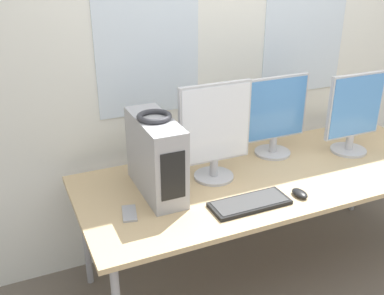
{
  "coord_description": "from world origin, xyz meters",
  "views": [
    {
      "loc": [
        -1.37,
        -1.48,
        1.94
      ],
      "look_at": [
        -0.51,
        0.45,
        0.98
      ],
      "focal_mm": 42.0,
      "sensor_mm": 36.0,
      "label": 1
    }
  ],
  "objects_px": {
    "headphones": "(154,116)",
    "monitor_main": "(215,131)",
    "keyboard": "(250,203)",
    "monitor_right_near": "(275,115)",
    "cell_phone": "(129,213)",
    "mouse": "(300,193)",
    "monitor_right_far": "(354,113)",
    "pc_tower": "(156,156)"
  },
  "relations": [
    {
      "from": "headphones",
      "to": "monitor_main",
      "type": "bearing_deg",
      "value": 1.77
    },
    {
      "from": "monitor_main",
      "to": "keyboard",
      "type": "distance_m",
      "value": 0.44
    },
    {
      "from": "monitor_right_near",
      "to": "cell_phone",
      "type": "height_order",
      "value": "monitor_right_near"
    },
    {
      "from": "mouse",
      "to": "cell_phone",
      "type": "height_order",
      "value": "mouse"
    },
    {
      "from": "monitor_right_far",
      "to": "pc_tower",
      "type": "bearing_deg",
      "value": 179.17
    },
    {
      "from": "monitor_right_near",
      "to": "monitor_main",
      "type": "bearing_deg",
      "value": -164.16
    },
    {
      "from": "pc_tower",
      "to": "cell_phone",
      "type": "bearing_deg",
      "value": -141.14
    },
    {
      "from": "monitor_right_near",
      "to": "monitor_right_far",
      "type": "xyz_separation_m",
      "value": [
        0.47,
        -0.17,
        0.0
      ]
    },
    {
      "from": "cell_phone",
      "to": "monitor_right_far",
      "type": "bearing_deg",
      "value": 18.29
    },
    {
      "from": "monitor_main",
      "to": "monitor_right_far",
      "type": "xyz_separation_m",
      "value": [
        0.95,
        -0.03,
        -0.02
      ]
    },
    {
      "from": "monitor_right_near",
      "to": "cell_phone",
      "type": "distance_m",
      "value": 1.11
    },
    {
      "from": "monitor_right_far",
      "to": "cell_phone",
      "type": "distance_m",
      "value": 1.53
    },
    {
      "from": "monitor_main",
      "to": "monitor_right_far",
      "type": "distance_m",
      "value": 0.95
    },
    {
      "from": "keyboard",
      "to": "mouse",
      "type": "distance_m",
      "value": 0.29
    },
    {
      "from": "monitor_main",
      "to": "cell_phone",
      "type": "relative_size",
      "value": 3.55
    },
    {
      "from": "headphones",
      "to": "monitor_main",
      "type": "distance_m",
      "value": 0.38
    },
    {
      "from": "headphones",
      "to": "cell_phone",
      "type": "height_order",
      "value": "headphones"
    },
    {
      "from": "headphones",
      "to": "keyboard",
      "type": "bearing_deg",
      "value": -40.91
    },
    {
      "from": "keyboard",
      "to": "monitor_right_near",
      "type": "bearing_deg",
      "value": 46.79
    },
    {
      "from": "keyboard",
      "to": "mouse",
      "type": "relative_size",
      "value": 3.84
    },
    {
      "from": "headphones",
      "to": "keyboard",
      "type": "distance_m",
      "value": 0.65
    },
    {
      "from": "headphones",
      "to": "cell_phone",
      "type": "relative_size",
      "value": 1.14
    },
    {
      "from": "pc_tower",
      "to": "mouse",
      "type": "xyz_separation_m",
      "value": [
        0.67,
        -0.36,
        -0.19
      ]
    },
    {
      "from": "monitor_right_far",
      "to": "monitor_right_near",
      "type": "bearing_deg",
      "value": 160.17
    },
    {
      "from": "monitor_main",
      "to": "monitor_right_far",
      "type": "height_order",
      "value": "monitor_main"
    },
    {
      "from": "pc_tower",
      "to": "monitor_right_far",
      "type": "height_order",
      "value": "monitor_right_far"
    },
    {
      "from": "monitor_right_near",
      "to": "pc_tower",
      "type": "bearing_deg",
      "value": -169.85
    },
    {
      "from": "mouse",
      "to": "keyboard",
      "type": "bearing_deg",
      "value": 174.56
    },
    {
      "from": "pc_tower",
      "to": "monitor_right_near",
      "type": "distance_m",
      "value": 0.85
    },
    {
      "from": "monitor_right_far",
      "to": "monitor_main",
      "type": "bearing_deg",
      "value": 178.16
    },
    {
      "from": "monitor_right_near",
      "to": "mouse",
      "type": "distance_m",
      "value": 0.58
    },
    {
      "from": "monitor_right_near",
      "to": "keyboard",
      "type": "xyz_separation_m",
      "value": [
        -0.45,
        -0.48,
        -0.25
      ]
    },
    {
      "from": "pc_tower",
      "to": "monitor_right_far",
      "type": "distance_m",
      "value": 1.3
    },
    {
      "from": "monitor_right_far",
      "to": "cell_phone",
      "type": "bearing_deg",
      "value": -174.48
    },
    {
      "from": "pc_tower",
      "to": "keyboard",
      "type": "distance_m",
      "value": 0.54
    },
    {
      "from": "pc_tower",
      "to": "monitor_right_near",
      "type": "bearing_deg",
      "value": 10.15
    },
    {
      "from": "monitor_main",
      "to": "cell_phone",
      "type": "height_order",
      "value": "monitor_main"
    },
    {
      "from": "monitor_main",
      "to": "monitor_right_near",
      "type": "bearing_deg",
      "value": 15.84
    },
    {
      "from": "monitor_main",
      "to": "headphones",
      "type": "bearing_deg",
      "value": -178.23
    },
    {
      "from": "headphones",
      "to": "keyboard",
      "type": "height_order",
      "value": "headphones"
    },
    {
      "from": "headphones",
      "to": "monitor_right_near",
      "type": "relative_size",
      "value": 0.35
    },
    {
      "from": "headphones",
      "to": "keyboard",
      "type": "xyz_separation_m",
      "value": [
        0.38,
        -0.33,
        -0.42
      ]
    }
  ]
}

